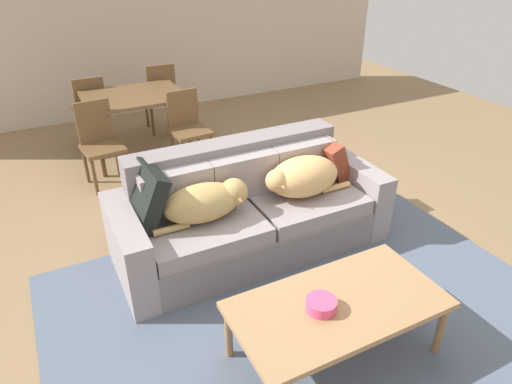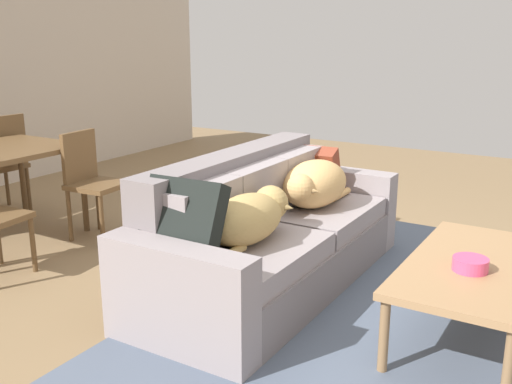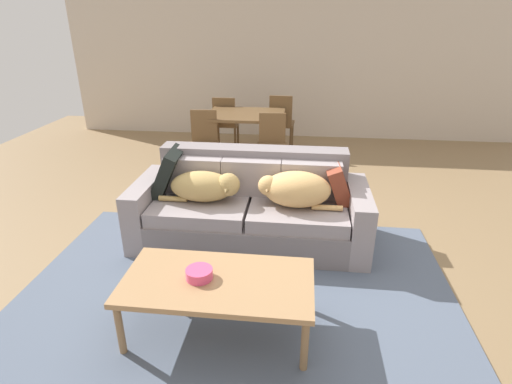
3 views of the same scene
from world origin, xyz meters
The scene contains 15 objects.
ground_plane centered at (0.00, 0.00, 0.00)m, with size 10.00×10.00×0.00m, color #8C704C.
back_partition centered at (0.00, 4.00, 1.35)m, with size 8.00×0.12×2.70m, color beige.
area_rug centered at (-0.23, -0.84, 0.01)m, with size 3.50×2.63×0.01m, color slate.
couch centered at (-0.23, 0.11, 0.33)m, with size 2.25×0.91×0.87m.
dog_on_left_cushion centered at (-0.64, -0.01, 0.60)m, with size 0.77×0.35×0.29m.
dog_on_right_cushion centered at (0.19, -0.02, 0.62)m, with size 0.78×0.40×0.33m.
throw_pillow_by_left_arm centered at (-1.06, 0.16, 0.66)m, with size 0.12×0.46×0.46m, color black.
throw_pillow_by_right_arm centered at (0.60, 0.16, 0.61)m, with size 0.14×0.36×0.36m, color brown.
coffee_table centered at (-0.29, -1.22, 0.40)m, with size 1.30×0.67×0.44m.
bowl_on_coffee_table centered at (-0.41, -1.22, 0.48)m, with size 0.18×0.18×0.07m, color #EA4C7F.
dining_table centered at (-0.60, 2.37, 0.68)m, with size 1.12×0.89×0.76m.
dining_chair_near_left centered at (-1.11, 1.84, 0.49)m, with size 0.44×0.44×0.89m.
dining_chair_near_right centered at (-0.16, 1.80, 0.50)m, with size 0.43×0.43×0.88m.
dining_chair_far_left centered at (-1.02, 2.96, 0.49)m, with size 0.41×0.41×0.88m.
dining_chair_far_right centered at (-0.11, 3.00, 0.51)m, with size 0.42×0.42×0.93m.
Camera 1 is at (-1.66, -2.83, 2.36)m, focal length 32.01 mm.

